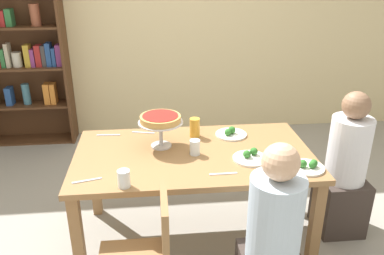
# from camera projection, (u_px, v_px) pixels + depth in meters

# --- Properties ---
(ground_plane) EXTENTS (12.00, 12.00, 0.00)m
(ground_plane) POSITION_uv_depth(u_px,v_px,m) (193.00, 237.00, 3.06)
(ground_plane) COLOR gray
(rear_partition) EXTENTS (8.00, 0.12, 2.80)m
(rear_partition) POSITION_uv_depth(u_px,v_px,m) (173.00, 16.00, 4.53)
(rear_partition) COLOR beige
(rear_partition) RESTS_ON ground_plane
(dining_table) EXTENTS (1.67, 0.94, 0.74)m
(dining_table) POSITION_uv_depth(u_px,v_px,m) (193.00, 163.00, 2.81)
(dining_table) COLOR olive
(dining_table) RESTS_ON ground_plane
(bookshelf) EXTENTS (1.10, 0.30, 2.21)m
(bookshelf) POSITION_uv_depth(u_px,v_px,m) (15.00, 45.00, 4.30)
(bookshelf) COLOR #4C2D19
(bookshelf) RESTS_ON ground_plane
(diner_near_right) EXTENTS (0.34, 0.34, 1.15)m
(diner_near_right) POSITION_uv_depth(u_px,v_px,m) (272.00, 250.00, 2.21)
(diner_near_right) COLOR #382D28
(diner_near_right) RESTS_ON ground_plane
(diner_head_east) EXTENTS (0.34, 0.34, 1.15)m
(diner_head_east) POSITION_uv_depth(u_px,v_px,m) (344.00, 174.00, 2.98)
(diner_head_east) COLOR #382D28
(diner_head_east) RESTS_ON ground_plane
(deep_dish_pizza_stand) EXTENTS (0.32, 0.32, 0.24)m
(deep_dish_pizza_stand) POSITION_uv_depth(u_px,v_px,m) (160.00, 121.00, 2.79)
(deep_dish_pizza_stand) COLOR silver
(deep_dish_pizza_stand) RESTS_ON dining_table
(salad_plate_near_diner) EXTENTS (0.23, 0.23, 0.07)m
(salad_plate_near_diner) POSITION_uv_depth(u_px,v_px,m) (307.00, 166.00, 2.55)
(salad_plate_near_diner) COLOR white
(salad_plate_near_diner) RESTS_ON dining_table
(salad_plate_far_diner) EXTENTS (0.24, 0.24, 0.07)m
(salad_plate_far_diner) POSITION_uv_depth(u_px,v_px,m) (250.00, 157.00, 2.68)
(salad_plate_far_diner) COLOR white
(salad_plate_far_diner) RESTS_ON dining_table
(salad_plate_spare) EXTENTS (0.24, 0.24, 0.07)m
(salad_plate_spare) POSITION_uv_depth(u_px,v_px,m) (231.00, 133.00, 3.04)
(salad_plate_spare) COLOR white
(salad_plate_spare) RESTS_ON dining_table
(beer_glass_amber_tall) EXTENTS (0.08, 0.08, 0.15)m
(beer_glass_amber_tall) POSITION_uv_depth(u_px,v_px,m) (195.00, 127.00, 3.00)
(beer_glass_amber_tall) COLOR gold
(beer_glass_amber_tall) RESTS_ON dining_table
(water_glass_clear_near) EXTENTS (0.07, 0.07, 0.11)m
(water_glass_clear_near) POSITION_uv_depth(u_px,v_px,m) (195.00, 147.00, 2.73)
(water_glass_clear_near) COLOR white
(water_glass_clear_near) RESTS_ON dining_table
(water_glass_clear_far) EXTENTS (0.08, 0.08, 0.11)m
(water_glass_clear_far) POSITION_uv_depth(u_px,v_px,m) (124.00, 179.00, 2.34)
(water_glass_clear_far) COLOR white
(water_glass_clear_far) RESTS_ON dining_table
(cutlery_fork_near) EXTENTS (0.18, 0.06, 0.00)m
(cutlery_fork_near) POSITION_uv_depth(u_px,v_px,m) (87.00, 181.00, 2.42)
(cutlery_fork_near) COLOR silver
(cutlery_fork_near) RESTS_ON dining_table
(cutlery_knife_near) EXTENTS (0.18, 0.03, 0.00)m
(cutlery_knife_near) POSITION_uv_depth(u_px,v_px,m) (108.00, 135.00, 3.05)
(cutlery_knife_near) COLOR silver
(cutlery_knife_near) RESTS_ON dining_table
(cutlery_fork_far) EXTENTS (0.18, 0.06, 0.00)m
(cutlery_fork_far) POSITION_uv_depth(u_px,v_px,m) (143.00, 133.00, 3.09)
(cutlery_fork_far) COLOR silver
(cutlery_fork_far) RESTS_ON dining_table
(cutlery_knife_far) EXTENTS (0.18, 0.02, 0.00)m
(cutlery_knife_far) POSITION_uv_depth(u_px,v_px,m) (223.00, 174.00, 2.49)
(cutlery_knife_far) COLOR silver
(cutlery_knife_far) RESTS_ON dining_table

